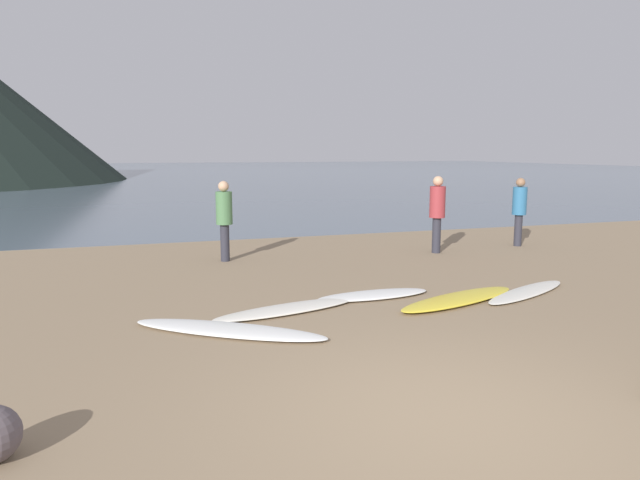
# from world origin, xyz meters

# --- Properties ---
(ground_plane) EXTENTS (120.00, 120.00, 0.20)m
(ground_plane) POSITION_xyz_m (0.00, 10.00, -0.10)
(ground_plane) COLOR #8C7559
(ground_plane) RESTS_ON ground
(ocean_water) EXTENTS (140.00, 100.00, 0.01)m
(ocean_water) POSITION_xyz_m (0.00, 60.67, 0.00)
(ocean_water) COLOR slate
(ocean_water) RESTS_ON ground
(surfboard_0) EXTENTS (2.52, 1.98, 0.08)m
(surfboard_0) POSITION_xyz_m (-1.45, 2.98, 0.04)
(surfboard_0) COLOR white
(surfboard_0) RESTS_ON ground
(surfboard_1) EXTENTS (2.35, 1.06, 0.08)m
(surfboard_1) POSITION_xyz_m (-0.49, 3.69, 0.04)
(surfboard_1) COLOR silver
(surfboard_1) RESTS_ON ground
(surfboard_2) EXTENTS (1.92, 0.65, 0.08)m
(surfboard_2) POSITION_xyz_m (1.03, 4.06, 0.04)
(surfboard_2) COLOR white
(surfboard_2) RESTS_ON ground
(surfboard_3) EXTENTS (2.51, 1.37, 0.10)m
(surfboard_3) POSITION_xyz_m (2.18, 3.40, 0.05)
(surfboard_3) COLOR yellow
(surfboard_3) RESTS_ON ground
(surfboard_4) EXTENTS (2.24, 1.39, 0.07)m
(surfboard_4) POSITION_xyz_m (3.50, 3.50, 0.04)
(surfboard_4) COLOR silver
(surfboard_4) RESTS_ON ground
(person_0) EXTENTS (0.34, 0.34, 1.69)m
(person_0) POSITION_xyz_m (-0.74, 7.83, 1.00)
(person_0) COLOR #2D2D38
(person_0) RESTS_ON ground
(person_1) EXTENTS (0.33, 0.33, 1.66)m
(person_1) POSITION_xyz_m (6.37, 7.57, 0.98)
(person_1) COLOR #2D2D38
(person_1) RESTS_ON ground
(person_2) EXTENTS (0.35, 0.35, 1.75)m
(person_2) POSITION_xyz_m (3.99, 7.34, 1.03)
(person_2) COLOR #2D2D38
(person_2) RESTS_ON ground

